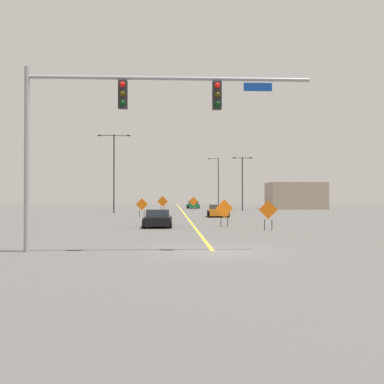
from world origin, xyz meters
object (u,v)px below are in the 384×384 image
Objects in this scene: construction_sign_median_far at (142,205)px; car_green_distant at (193,205)px; construction_sign_right_shoulder at (193,202)px; street_lamp_far_right at (218,180)px; car_orange_approaching at (218,211)px; traffic_signal_assembly at (121,113)px; construction_sign_median_near at (163,202)px; car_black_mid at (158,218)px; car_yellow_near at (192,204)px; street_lamp_mid_right at (114,167)px; street_lamp_near_left at (242,179)px; construction_sign_left_shoulder at (268,211)px; construction_sign_right_lane at (224,210)px.

car_green_distant is at bearing 78.34° from construction_sign_median_far.
street_lamp_far_right is at bearing 72.89° from construction_sign_right_shoulder.
car_orange_approaching is at bearing -1.56° from construction_sign_median_far.
traffic_signal_assembly reaches higher than construction_sign_median_near.
car_orange_approaching is (1.43, -22.05, -0.67)m from construction_sign_right_shoulder.
construction_sign_median_near is 0.49× the size of car_black_mid.
construction_sign_median_far is 0.45× the size of car_yellow_near.
car_green_distant is (11.13, 22.31, -5.22)m from street_lamp_mid_right.
street_lamp_near_left is 1.86× the size of car_yellow_near.
construction_sign_left_shoulder is 0.85× the size of construction_sign_median_near.
traffic_signal_assembly reaches higher than construction_sign_median_far.
street_lamp_mid_right is 2.37× the size of car_orange_approaching.
car_black_mid is (0.18, -26.99, -0.81)m from construction_sign_median_near.
construction_sign_median_near reaches higher than construction_sign_median_far.
street_lamp_near_left is 3.79× the size of construction_sign_right_shoulder.
street_lamp_mid_right reaches higher than construction_sign_left_shoulder.
street_lamp_mid_right is 17.29m from car_orange_approaching.
construction_sign_left_shoulder is at bearing -87.68° from car_green_distant.
construction_sign_left_shoulder is at bearing -86.29° from construction_sign_right_shoulder.
construction_sign_median_far reaches higher than car_green_distant.
construction_sign_right_lane is at bearing -94.31° from car_orange_approaching.
construction_sign_left_shoulder is 0.96× the size of construction_sign_median_far.
street_lamp_far_right is 9.41m from car_green_distant.
construction_sign_median_far is 15.26m from car_black_mid.
construction_sign_median_far is (-1.90, -11.89, -0.17)m from construction_sign_median_near.
construction_sign_left_shoulder is at bearing -27.31° from car_black_mid.
construction_sign_median_far is (-11.91, -39.83, -4.02)m from street_lamp_far_right.
car_orange_approaching is (-1.19, 18.46, -0.54)m from construction_sign_left_shoulder.
traffic_signal_assembly is at bearing -87.83° from construction_sign_median_far.
construction_sign_left_shoulder is (2.62, -40.51, -0.13)m from construction_sign_right_shoulder.
street_lamp_near_left is 23.47m from construction_sign_median_far.
car_green_distant is 1.01× the size of car_yellow_near.
street_lamp_mid_right is at bearing 136.90° from car_orange_approaching.
street_lamp_mid_right is 28.95m from construction_sign_right_lane.
street_lamp_mid_right reaches higher than construction_sign_median_far.
traffic_signal_assembly is at bearing -126.91° from construction_sign_left_shoulder.
construction_sign_right_shoulder is at bearing 83.37° from car_black_mid.
car_orange_approaching is (7.80, -0.21, -0.58)m from construction_sign_median_far.
street_lamp_far_right is 33.00m from street_lamp_mid_right.
construction_sign_median_far is 40.36m from car_yellow_near.
construction_sign_median_far is 0.45× the size of car_green_distant.
street_lamp_near_left is 4.15× the size of construction_sign_right_lane.
construction_sign_right_shoulder is 0.47× the size of car_black_mid.
traffic_signal_assembly is 4.98× the size of construction_sign_median_near.
construction_sign_left_shoulder is at bearing -64.28° from construction_sign_median_far.
traffic_signal_assembly reaches higher than construction_sign_left_shoulder.
street_lamp_near_left reaches higher than car_orange_approaching.
construction_sign_median_far reaches higher than car_black_mid.
street_lamp_mid_right is 31.24m from car_yellow_near.
traffic_signal_assembly is at bearing -111.89° from construction_sign_right_lane.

